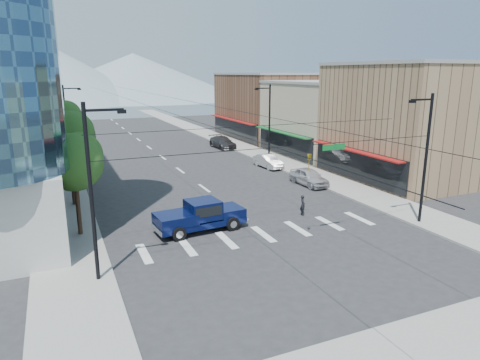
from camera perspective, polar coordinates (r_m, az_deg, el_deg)
The scene contains 22 objects.
ground at distance 27.16m, azimuth 4.94°, elevation -8.21°, with size 160.00×160.00×0.00m, color #28282B.
sidewalk_left at distance 62.85m, azimuth -23.18°, elevation 3.61°, with size 4.00×120.00×0.15m, color gray.
sidewalk_right at distance 67.32m, azimuth -2.30°, elevation 5.37°, with size 4.00×120.00×0.15m, color gray.
sidewalk_cross at distance 18.75m, azimuth 23.85°, elevation -20.23°, with size 28.00×4.00×0.15m, color gray.
shop_near at distance 45.61m, azimuth 21.57°, elevation 7.11°, with size 12.00×14.00×11.00m, color #8C6B4C.
shop_mid at distance 56.42m, azimuth 11.39°, elevation 7.95°, with size 12.00×14.00×9.00m, color tan.
shop_far at distance 70.04m, azimuth 3.85°, elevation 9.75°, with size 12.00×18.00×10.00m, color brown.
clock_tower at distance 84.12m, azimuth -27.30°, elevation 12.83°, with size 4.80×4.80×20.40m.
mountain_left at distance 172.04m, azimuth -25.24°, elevation 13.05°, with size 80.00×80.00×22.00m, color gray.
mountain_right at distance 184.83m, azimuth -13.96°, elevation 13.31°, with size 90.00×90.00×18.00m, color gray.
tree_near at distance 28.62m, azimuth -21.05°, elevation 2.50°, with size 3.65×3.64×6.71m.
tree_midnear at distance 35.44m, azimuth -21.75°, elevation 5.50°, with size 4.09×4.09×7.52m.
tree_midfar at distance 42.45m, azimuth -22.08°, elevation 5.92°, with size 3.65×3.64×6.71m.
tree_far at distance 49.34m, azimuth -22.45°, elevation 7.60°, with size 4.09×4.09×7.52m.
signal_rig at distance 25.00m, azimuth 6.64°, elevation 0.97°, with size 21.80×0.20×9.00m.
lamp_pole_nw at distance 52.30m, azimuth -22.03°, elevation 7.22°, with size 2.00×0.25×9.00m.
lamp_pole_ne at distance 49.85m, azimuth 3.82°, elevation 7.92°, with size 2.00×0.25×9.00m.
pickup_truck at distance 28.67m, azimuth -5.39°, elevation -4.69°, with size 6.27×2.80×2.07m.
pedestrian at distance 32.01m, azimuth 8.36°, elevation -3.33°, with size 0.57×0.37×1.55m, color black.
parked_car_near at distance 40.64m, azimuth 9.17°, elevation 0.42°, with size 1.89×4.69×1.60m, color silver.
parked_car_mid at distance 47.70m, azimuth 3.78°, elevation 2.51°, with size 1.53×4.39×1.45m, color silver.
parked_car_far at distance 60.24m, azimuth -2.34°, elevation 5.04°, with size 2.27×5.58×1.62m, color #313133.
Camera 1 is at (-12.13, -22.01, 10.29)m, focal length 32.00 mm.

